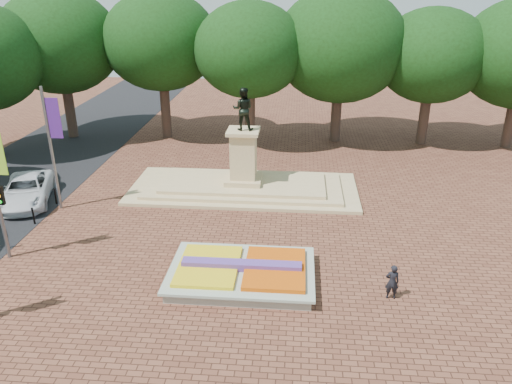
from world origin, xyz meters
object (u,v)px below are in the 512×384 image
Objects in this scene: monument at (244,177)px; pedestrian at (392,282)px; van at (26,190)px; flower_bed at (242,272)px.

monument is 8.99× the size of pedestrian.
van is (-12.48, -2.87, -0.12)m from monument.
van is (-13.51, 7.13, 0.39)m from flower_bed.
van is at bearing -167.06° from monument.
van is 3.53× the size of pedestrian.
flower_bed is 1.15× the size of van.
pedestrian is (6.25, -0.80, 0.40)m from flower_bed.
monument reaches higher than pedestrian.
monument is 2.55× the size of van.
monument is 13.02m from pedestrian.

